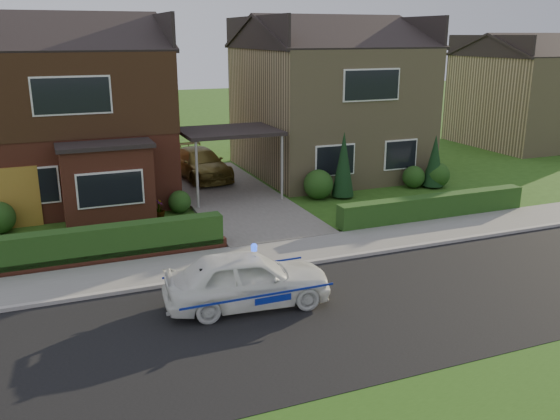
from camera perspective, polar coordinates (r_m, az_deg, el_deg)
ground at (r=14.74m, az=8.33°, el=-9.26°), size 120.00×120.00×0.00m
road at (r=14.74m, az=8.33°, el=-9.26°), size 60.00×6.00×0.02m
kerb at (r=17.18m, az=3.22°, el=-5.04°), size 60.00×0.16×0.12m
sidewalk at (r=18.08m, az=1.80°, el=-3.94°), size 60.00×2.00×0.10m
driveway at (r=24.24m, az=-4.79°, el=1.39°), size 3.80×12.00×0.12m
house_left at (r=25.43m, az=-19.77°, el=9.81°), size 7.50×9.53×7.25m
house_right at (r=28.49m, az=4.56°, el=11.03°), size 7.50×8.06×7.25m
carport_link at (r=23.66m, az=-4.91°, el=7.44°), size 3.80×3.00×2.77m
garage_door at (r=22.03m, az=-24.92°, el=0.99°), size 2.20×0.10×2.10m
dwarf_wall at (r=17.82m, az=-17.22°, el=-4.58°), size 7.70×0.25×0.36m
hedge_left at (r=18.02m, az=-17.22°, el=-4.95°), size 7.50×0.55×0.90m
hedge_right at (r=21.94m, az=14.45°, el=-0.89°), size 7.50×0.55×0.80m
shrub_left_mid at (r=21.64m, az=-13.62°, el=0.76°), size 1.32×1.32×1.32m
shrub_left_near at (r=22.26m, az=-9.63°, el=0.79°), size 0.84×0.84×0.84m
shrub_right_near at (r=23.80m, az=3.72°, el=2.47°), size 1.20×1.20×1.20m
shrub_right_mid at (r=26.19m, az=12.74°, el=3.13°), size 0.96×0.96×0.96m
shrub_right_far at (r=26.52m, az=14.90°, el=3.28°), size 1.08×1.08×1.08m
conifer_a at (r=23.91m, az=6.12°, el=4.20°), size 0.90×0.90×2.60m
conifer_b at (r=26.28m, az=14.63°, el=4.43°), size 0.90×0.90×2.20m
neighbour_right at (r=38.55m, az=22.64°, el=9.68°), size 6.50×7.00×5.20m
police_car at (r=14.43m, az=-3.17°, el=-6.69°), size 3.70×4.16×1.54m
driveway_car at (r=27.06m, az=-7.70°, el=4.45°), size 2.28×4.67×1.31m
potted_plant_a at (r=18.51m, az=-13.69°, el=-2.68°), size 0.46×0.32×0.86m
potted_plant_b at (r=18.83m, az=-8.10°, el=-2.03°), size 0.58×0.52×0.86m
potted_plant_c at (r=21.54m, az=-11.56°, el=0.04°), size 0.44×0.44×0.76m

